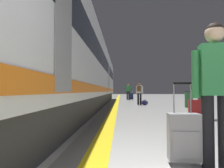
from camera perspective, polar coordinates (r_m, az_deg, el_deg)
safety_line_strip at (r=11.17m, az=0.69°, el=-6.61°), size 0.36×80.00×0.01m
tactile_edge_band at (r=11.19m, az=-0.73°, el=-6.61°), size 0.51×80.00×0.01m
high_speed_train at (r=8.98m, az=-12.85°, el=8.31°), size 2.94×35.22×4.97m
traveller_foreground at (r=2.76m, az=26.60°, el=0.22°), size 0.54×0.24×1.74m
rolling_suitcase_foreground at (r=2.79m, az=19.20°, el=-13.58°), size 0.39×0.25×1.03m
passenger_near at (r=7.64m, az=23.65°, el=-1.31°), size 0.53×0.22×1.68m
suitcase_near at (r=7.41m, az=21.82°, el=-6.24°), size 0.40×0.28×1.01m
passenger_mid at (r=13.99m, az=7.55°, el=-1.89°), size 0.47×0.36×1.55m
duffel_bag_mid at (r=13.75m, az=9.03°, el=-5.09°), size 0.44×0.26×0.36m
passenger_far at (r=21.50m, az=4.47°, el=-1.67°), size 0.55×0.23×1.75m
suitcase_far at (r=21.21m, az=5.37°, el=-3.40°), size 0.38×0.24×1.07m
waste_bin at (r=12.25m, az=20.43°, el=-3.96°), size 0.46×0.46×0.91m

